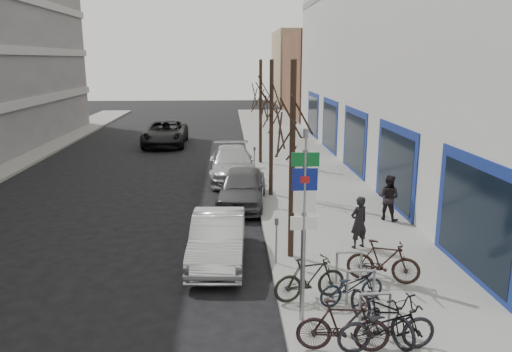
{
  "coord_description": "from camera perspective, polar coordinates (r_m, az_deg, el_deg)",
  "views": [
    {
      "loc": [
        0.91,
        -9.47,
        5.5
      ],
      "look_at": [
        1.74,
        5.43,
        2.0
      ],
      "focal_mm": 35.0,
      "sensor_mm": 36.0,
      "label": 1
    }
  ],
  "objects": [
    {
      "name": "ground",
      "position": [
        10.99,
        -7.85,
        -16.97
      ],
      "size": [
        120.0,
        120.0,
        0.0
      ],
      "primitive_type": "plane",
      "color": "black",
      "rests_on": "ground"
    },
    {
      "name": "meter_front",
      "position": [
        13.35,
        2.35,
        -6.9
      ],
      "size": [
        0.1,
        0.08,
        1.27
      ],
      "color": "gray",
      "rests_on": "sidewalk_east"
    },
    {
      "name": "tree_near",
      "position": [
        13.16,
        4.24,
        7.07
      ],
      "size": [
        1.8,
        1.8,
        5.5
      ],
      "color": "black",
      "rests_on": "ground"
    },
    {
      "name": "lane_car",
      "position": [
        33.21,
        -10.33,
        4.84
      ],
      "size": [
        2.68,
        5.75,
        1.59
      ],
      "primitive_type": "imported",
      "rotation": [
        0.0,
        0.0,
        0.01
      ],
      "color": "black",
      "rests_on": "ground"
    },
    {
      "name": "bike_mid_inner",
      "position": [
        11.57,
        6.19,
        -11.52
      ],
      "size": [
        1.81,
        0.92,
        1.06
      ],
      "primitive_type": "imported",
      "rotation": [
        0.0,
        0.0,
        1.82
      ],
      "color": "black",
      "rests_on": "sidewalk_east"
    },
    {
      "name": "pedestrian_near",
      "position": [
        14.74,
        11.67,
        -5.19
      ],
      "size": [
        0.67,
        0.57,
        1.54
      ],
      "primitive_type": "imported",
      "rotation": [
        0.0,
        0.0,
        3.56
      ],
      "color": "black",
      "rests_on": "sidewalk_east"
    },
    {
      "name": "tan_building_far",
      "position": [
        65.7,
        8.03,
        12.2
      ],
      "size": [
        13.0,
        12.0,
        9.0
      ],
      "primitive_type": "cube",
      "color": "#937A5B",
      "rests_on": "ground"
    },
    {
      "name": "bike_far_inner",
      "position": [
        12.75,
        14.34,
        -9.39
      ],
      "size": [
        1.86,
        1.09,
        1.09
      ],
      "primitive_type": "imported",
      "rotation": [
        0.0,
        0.0,
        1.23
      ],
      "color": "black",
      "rests_on": "sidewalk_east"
    },
    {
      "name": "bike_near_right",
      "position": [
        9.8,
        9.9,
        -16.44
      ],
      "size": [
        1.81,
        0.73,
        1.07
      ],
      "primitive_type": "imported",
      "rotation": [
        0.0,
        0.0,
        1.45
      ],
      "color": "black",
      "rests_on": "sidewalk_east"
    },
    {
      "name": "brick_building_far",
      "position": [
        50.95,
        10.73,
        11.28
      ],
      "size": [
        12.0,
        14.0,
        8.0
      ],
      "primitive_type": "cube",
      "color": "brown",
      "rests_on": "ground"
    },
    {
      "name": "tree_mid",
      "position": [
        19.6,
        1.78,
        9.1
      ],
      "size": [
        1.8,
        1.8,
        5.5
      ],
      "color": "black",
      "rests_on": "ground"
    },
    {
      "name": "meter_back",
      "position": [
        23.95,
        -0.17,
        2.16
      ],
      "size": [
        0.1,
        0.08,
        1.27
      ],
      "color": "gray",
      "rests_on": "sidewalk_east"
    },
    {
      "name": "bike_rack",
      "position": [
        11.54,
        11.88,
        -11.9
      ],
      "size": [
        0.66,
        2.26,
        0.83
      ],
      "color": "gray",
      "rests_on": "sidewalk_east"
    },
    {
      "name": "pedestrian_far",
      "position": [
        17.51,
        14.89,
        -2.35
      ],
      "size": [
        0.7,
        0.67,
        1.59
      ],
      "primitive_type": "imported",
      "rotation": [
        0.0,
        0.0,
        2.48
      ],
      "color": "black",
      "rests_on": "sidewalk_east"
    },
    {
      "name": "parked_car_front",
      "position": [
        13.91,
        -4.37,
        -7.15
      ],
      "size": [
        1.61,
        4.15,
        1.35
      ],
      "primitive_type": "imported",
      "rotation": [
        0.0,
        0.0,
        -0.05
      ],
      "color": "#B5B6BA",
      "rests_on": "ground"
    },
    {
      "name": "parked_car_mid",
      "position": [
        19.05,
        -1.62,
        -1.32
      ],
      "size": [
        2.16,
        4.43,
        1.46
      ],
      "primitive_type": "imported",
      "rotation": [
        0.0,
        0.0,
        -0.11
      ],
      "color": "#46474A",
      "rests_on": "ground"
    },
    {
      "name": "parked_car_back",
      "position": [
        23.32,
        -2.73,
        1.41
      ],
      "size": [
        2.19,
        5.17,
        1.49
      ],
      "primitive_type": "imported",
      "rotation": [
        0.0,
        0.0,
        0.02
      ],
      "color": "#B2B3B7",
      "rests_on": "ground"
    },
    {
      "name": "tree_far",
      "position": [
        26.07,
        0.53,
        10.12
      ],
      "size": [
        1.8,
        1.8,
        5.5
      ],
      "color": "black",
      "rests_on": "ground"
    },
    {
      "name": "bike_far_curb",
      "position": [
        9.96,
        14.72,
        -15.86
      ],
      "size": [
        1.95,
        0.74,
        1.16
      ],
      "primitive_type": "imported",
      "rotation": [
        0.0,
        0.0,
        1.66
      ],
      "color": "black",
      "rests_on": "sidewalk_east"
    },
    {
      "name": "bike_near_left",
      "position": [
        10.49,
        14.19,
        -14.22
      ],
      "size": [
        1.3,
        2.02,
        1.19
      ],
      "primitive_type": "imported",
      "rotation": [
        0.0,
        0.0,
        0.4
      ],
      "color": "black",
      "rests_on": "sidewalk_east"
    },
    {
      "name": "sidewalk_east",
      "position": [
        20.53,
        6.99,
        -2.23
      ],
      "size": [
        5.0,
        70.0,
        0.15
      ],
      "primitive_type": "cube",
      "color": "slate",
      "rests_on": "ground"
    },
    {
      "name": "meter_mid",
      "position": [
        18.59,
        0.73,
        -1.08
      ],
      "size": [
        0.1,
        0.08,
        1.27
      ],
      "color": "gray",
      "rests_on": "sidewalk_east"
    },
    {
      "name": "highway_sign_pole",
      "position": [
        10.05,
        5.51,
        -4.49
      ],
      "size": [
        0.55,
        0.1,
        4.2
      ],
      "color": "gray",
      "rests_on": "ground"
    },
    {
      "name": "bike_mid_curb",
      "position": [
        11.56,
        10.89,
        -11.97
      ],
      "size": [
        1.65,
        0.9,
        0.96
      ],
      "primitive_type": "imported",
      "rotation": [
        0.0,
        0.0,
        1.86
      ],
      "color": "black",
      "rests_on": "sidewalk_east"
    }
  ]
}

